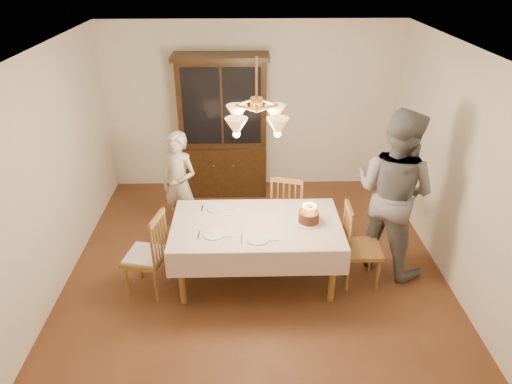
{
  "coord_description": "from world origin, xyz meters",
  "views": [
    {
      "loc": [
        -0.11,
        -4.33,
        3.49
      ],
      "look_at": [
        0.0,
        0.2,
        1.05
      ],
      "focal_mm": 32.0,
      "sensor_mm": 36.0,
      "label": 1
    }
  ],
  "objects_px": {
    "elderly_woman": "(180,184)",
    "birthday_cake": "(309,217)",
    "chair_far_side": "(288,211)",
    "china_hutch": "(223,129)",
    "dining_table": "(256,229)"
  },
  "relations": [
    {
      "from": "elderly_woman",
      "to": "birthday_cake",
      "type": "relative_size",
      "value": 4.82
    },
    {
      "from": "chair_far_side",
      "to": "birthday_cake",
      "type": "height_order",
      "value": "chair_far_side"
    },
    {
      "from": "china_hutch",
      "to": "birthday_cake",
      "type": "bearing_deg",
      "value": -65.27
    },
    {
      "from": "dining_table",
      "to": "chair_far_side",
      "type": "distance_m",
      "value": 0.95
    },
    {
      "from": "chair_far_side",
      "to": "birthday_cake",
      "type": "distance_m",
      "value": 0.9
    },
    {
      "from": "birthday_cake",
      "to": "china_hutch",
      "type": "bearing_deg",
      "value": 114.73
    },
    {
      "from": "chair_far_side",
      "to": "elderly_woman",
      "type": "distance_m",
      "value": 1.47
    },
    {
      "from": "china_hutch",
      "to": "chair_far_side",
      "type": "xyz_separation_m",
      "value": [
        0.89,
        -1.45,
        -0.6
      ]
    },
    {
      "from": "dining_table",
      "to": "chair_far_side",
      "type": "xyz_separation_m",
      "value": [
        0.44,
        0.8,
        -0.24
      ]
    },
    {
      "from": "china_hutch",
      "to": "elderly_woman",
      "type": "relative_size",
      "value": 1.49
    },
    {
      "from": "chair_far_side",
      "to": "birthday_cake",
      "type": "bearing_deg",
      "value": -79.39
    },
    {
      "from": "chair_far_side",
      "to": "birthday_cake",
      "type": "xyz_separation_m",
      "value": [
        0.15,
        -0.8,
        0.38
      ]
    },
    {
      "from": "elderly_woman",
      "to": "chair_far_side",
      "type": "bearing_deg",
      "value": 22.42
    },
    {
      "from": "dining_table",
      "to": "china_hutch",
      "type": "height_order",
      "value": "china_hutch"
    },
    {
      "from": "china_hutch",
      "to": "elderly_woman",
      "type": "distance_m",
      "value": 1.36
    }
  ]
}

